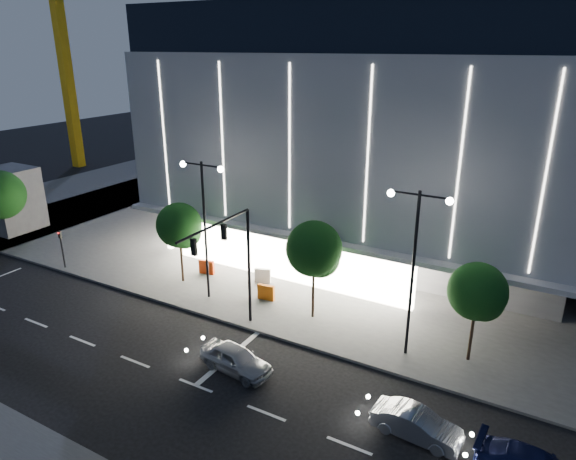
# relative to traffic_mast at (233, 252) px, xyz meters

# --- Properties ---
(ground) EXTENTS (160.00, 160.00, 0.00)m
(ground) POSITION_rel_traffic_mast_xyz_m (-1.00, -3.34, -5.03)
(ground) COLOR black
(ground) RESTS_ON ground
(sidewalk_museum) EXTENTS (70.00, 40.00, 0.15)m
(sidewalk_museum) POSITION_rel_traffic_mast_xyz_m (4.00, 20.66, -4.95)
(sidewalk_museum) COLOR #474747
(sidewalk_museum) RESTS_ON ground
(sidewalk_west) EXTENTS (16.00, 50.00, 0.15)m
(sidewalk_west) POSITION_rel_traffic_mast_xyz_m (-31.00, 6.66, -4.95)
(sidewalk_west) COLOR #474747
(sidewalk_west) RESTS_ON ground
(museum) EXTENTS (30.00, 25.80, 18.00)m
(museum) POSITION_rel_traffic_mast_xyz_m (1.98, 18.97, 4.25)
(museum) COLOR #4C4C51
(museum) RESTS_ON ground
(traffic_mast) EXTENTS (0.33, 5.89, 7.07)m
(traffic_mast) POSITION_rel_traffic_mast_xyz_m (0.00, 0.00, 0.00)
(traffic_mast) COLOR black
(traffic_mast) RESTS_ON ground
(street_lamp_west) EXTENTS (3.16, 0.36, 9.00)m
(street_lamp_west) POSITION_rel_traffic_mast_xyz_m (-4.00, 2.66, 0.93)
(street_lamp_west) COLOR black
(street_lamp_west) RESTS_ON ground
(street_lamp_east) EXTENTS (3.16, 0.36, 9.00)m
(street_lamp_east) POSITION_rel_traffic_mast_xyz_m (9.00, 2.66, 0.93)
(street_lamp_east) COLOR black
(street_lamp_east) RESTS_ON ground
(ped_signal_far) EXTENTS (0.22, 0.24, 3.00)m
(ped_signal_far) POSITION_rel_traffic_mast_xyz_m (-16.00, 1.16, -3.14)
(ped_signal_far) COLOR black
(ped_signal_far) RESTS_ON ground
(tower_crane) EXTENTS (32.00, 2.00, 28.50)m
(tower_crane) POSITION_rel_traffic_mast_xyz_m (-41.92, 24.66, 15.48)
(tower_crane) COLOR gold
(tower_crane) RESTS_ON ground
(tree_left) EXTENTS (3.02, 3.02, 5.72)m
(tree_left) POSITION_rel_traffic_mast_xyz_m (-6.97, 3.68, -0.99)
(tree_left) COLOR black
(tree_left) RESTS_ON ground
(tree_mid) EXTENTS (3.25, 3.25, 6.15)m
(tree_mid) POSITION_rel_traffic_mast_xyz_m (3.03, 3.68, -0.69)
(tree_mid) COLOR black
(tree_mid) RESTS_ON ground
(tree_right) EXTENTS (2.91, 2.91, 5.51)m
(tree_right) POSITION_rel_traffic_mast_xyz_m (12.03, 3.68, -1.14)
(tree_right) COLOR black
(tree_right) RESTS_ON ground
(car_lead) EXTENTS (4.15, 2.08, 1.36)m
(car_lead) POSITION_rel_traffic_mast_xyz_m (2.00, -2.88, -4.35)
(car_lead) COLOR #9A9DA1
(car_lead) RESTS_ON ground
(car_second) EXTENTS (3.84, 1.55, 1.24)m
(car_second) POSITION_rel_traffic_mast_xyz_m (11.20, -2.97, -4.41)
(car_second) COLOR #9FA0A6
(car_second) RESTS_ON ground
(barrier_a) EXTENTS (1.13, 0.46, 1.00)m
(barrier_a) POSITION_rel_traffic_mast_xyz_m (-6.31, 5.40, -4.38)
(barrier_a) COLOR red
(barrier_a) RESTS_ON sidewalk_museum
(barrier_b) EXTENTS (1.12, 0.58, 1.00)m
(barrier_b) POSITION_rel_traffic_mast_xyz_m (-2.10, 6.17, -4.38)
(barrier_b) COLOR silver
(barrier_b) RESTS_ON sidewalk_museum
(barrier_c) EXTENTS (1.12, 0.38, 1.00)m
(barrier_c) POSITION_rel_traffic_mast_xyz_m (-0.58, 4.14, -4.38)
(barrier_c) COLOR #C5520A
(barrier_c) RESTS_ON sidewalk_museum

